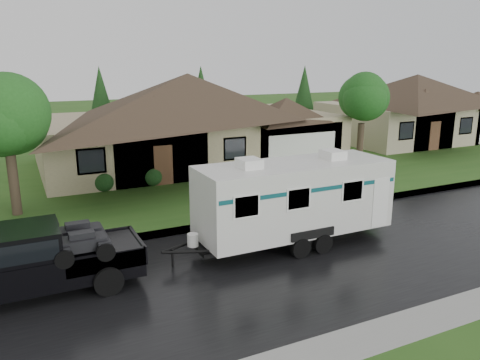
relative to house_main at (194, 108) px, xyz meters
name	(u,v)px	position (x,y,z in m)	size (l,w,h in m)	color
ground	(268,240)	(-2.29, -13.84, -3.59)	(140.00, 140.00, 0.00)	#2A551A
road	(297,260)	(-2.29, -15.84, -3.59)	(140.00, 8.00, 0.01)	black
curb	(241,221)	(-2.29, -11.59, -3.52)	(140.00, 0.50, 0.15)	gray
lawn	(156,162)	(-2.29, 1.16, -3.52)	(140.00, 26.00, 0.15)	#2A551A
house_main	(194,108)	(0.00, 0.00, 0.00)	(19.44, 10.80, 6.90)	gray
house_neighbor	(419,101)	(19.97, 0.50, -0.27)	(15.12, 9.72, 6.45)	tan
tree_left_green	(6,119)	(-10.61, -6.87, 0.63)	(3.54, 3.54, 5.87)	#382B1E
tree_right_green	(363,99)	(9.15, -5.22, 0.65)	(3.56, 3.56, 5.89)	#382B1E
shrub_row	(218,168)	(-0.29, -4.54, -2.94)	(13.60, 1.00, 1.00)	#143814
pickup_truck	(27,259)	(-10.43, -14.50, -2.51)	(6.03, 2.29, 2.01)	black
travel_trailer	(294,197)	(-1.62, -14.50, -1.82)	(7.44, 2.61, 3.34)	silver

